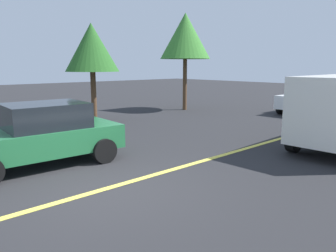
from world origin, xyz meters
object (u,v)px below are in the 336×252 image
Objects in this scene: car_green_far_lane at (41,134)px; tree_left_verge at (185,36)px; tree_centre_verge at (92,48)px; car_white_crossing at (312,97)px.

car_green_far_lane is 11.68m from tree_left_verge.
tree_centre_verge is at bearing 179.09° from tree_left_verge.
tree_centre_verge reaches higher than car_white_crossing.
tree_left_verge is at bearing 127.79° from car_white_crossing.
car_green_far_lane is at bearing 178.43° from car_white_crossing.
tree_centre_verge reaches higher than car_green_far_lane.
tree_left_verge reaches higher than tree_centre_verge.
car_white_crossing is at bearing -28.91° from tree_centre_verge.
tree_left_verge reaches higher than car_white_crossing.
car_white_crossing is 1.03× the size of tree_centre_verge.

